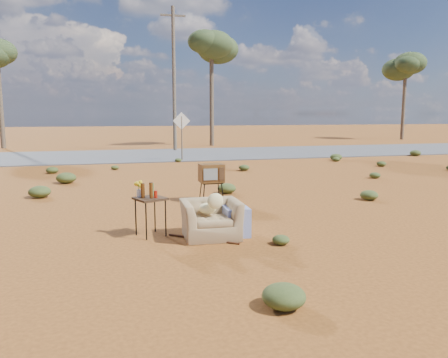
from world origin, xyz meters
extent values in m
plane|color=#97541E|center=(0.00, 0.00, 0.00)|extent=(140.00, 140.00, 0.00)
cube|color=#565659|center=(0.00, 15.00, 0.02)|extent=(140.00, 7.00, 0.04)
imported|color=#957951|center=(-0.04, -0.41, 0.43)|extent=(1.01, 0.67, 0.86)
ellipsoid|color=beige|center=(-0.08, -0.36, 0.50)|extent=(0.31, 0.31, 0.18)
ellipsoid|color=beige|center=(0.00, -0.58, 0.67)|extent=(0.27, 0.14, 0.27)
cube|color=navy|center=(0.42, -0.33, 0.25)|extent=(0.43, 0.65, 0.50)
cube|color=black|center=(0.69, 2.66, 0.46)|extent=(0.51, 0.40, 0.03)
cylinder|color=black|center=(0.46, 2.47, 0.23)|extent=(0.02, 0.02, 0.46)
cylinder|color=black|center=(0.93, 2.48, 0.23)|extent=(0.02, 0.02, 0.46)
cylinder|color=black|center=(0.45, 2.83, 0.23)|extent=(0.02, 0.02, 0.46)
cylinder|color=black|center=(0.92, 2.84, 0.23)|extent=(0.02, 0.02, 0.46)
cube|color=brown|center=(0.69, 2.66, 0.69)|extent=(0.58, 0.45, 0.44)
cube|color=slate|center=(0.62, 2.42, 0.69)|extent=(0.34, 0.03, 0.28)
cube|color=#472D19|center=(0.89, 2.43, 0.69)|extent=(0.13, 0.02, 0.31)
cube|color=#392614|center=(-1.03, -0.06, 0.66)|extent=(0.62, 0.62, 0.04)
cylinder|color=black|center=(-1.13, -0.30, 0.33)|extent=(0.02, 0.02, 0.66)
cylinder|color=black|center=(-0.78, -0.15, 0.33)|extent=(0.02, 0.02, 0.66)
cylinder|color=black|center=(-1.28, 0.04, 0.33)|extent=(0.02, 0.02, 0.66)
cylinder|color=black|center=(-0.93, 0.19, 0.33)|extent=(0.02, 0.02, 0.66)
cylinder|color=#4D260C|center=(-1.15, -0.06, 0.80)|extent=(0.07, 0.07, 0.25)
cylinder|color=#4D260C|center=(-1.02, -0.13, 0.81)|extent=(0.06, 0.06, 0.26)
cylinder|color=#26592A|center=(-0.98, 0.07, 0.79)|extent=(0.06, 0.06, 0.23)
cylinder|color=red|center=(-0.94, -0.12, 0.74)|extent=(0.06, 0.06, 0.12)
cylinder|color=silver|center=(-1.22, 0.02, 0.75)|extent=(0.08, 0.08, 0.13)
ellipsoid|color=yellow|center=(-1.22, 0.02, 0.90)|extent=(0.15, 0.15, 0.11)
cylinder|color=#532E16|center=(-0.21, -0.55, 0.02)|extent=(1.06, 0.87, 0.04)
cylinder|color=brown|center=(1.50, 12.00, 1.00)|extent=(0.06, 0.06, 2.00)
cube|color=silver|center=(1.50, 12.00, 1.80)|extent=(0.78, 0.04, 0.78)
cylinder|color=brown|center=(-8.00, 22.00, 3.00)|extent=(0.28, 0.28, 6.00)
cylinder|color=brown|center=(5.00, 21.00, 3.50)|extent=(0.28, 0.28, 7.00)
ellipsoid|color=#3D5029|center=(5.00, 21.00, 6.50)|extent=(3.20, 3.20, 2.20)
cylinder|color=brown|center=(22.00, 24.00, 3.25)|extent=(0.28, 0.28, 6.50)
ellipsoid|color=#3D5029|center=(22.00, 24.00, 6.00)|extent=(3.20, 3.20, 2.20)
cylinder|color=brown|center=(2.00, 17.50, 4.00)|extent=(0.20, 0.20, 8.00)
cube|color=brown|center=(2.00, 17.50, 7.50)|extent=(1.40, 0.10, 0.10)
ellipsoid|color=#434F22|center=(4.50, 1.80, 0.12)|extent=(0.44, 0.44, 0.24)
ellipsoid|color=#434F22|center=(-3.00, 6.50, 0.17)|extent=(0.60, 0.60, 0.33)
ellipsoid|color=#434F22|center=(6.80, 5.00, 0.10)|extent=(0.36, 0.36, 0.20)
ellipsoid|color=#434F22|center=(3.20, 8.00, 0.11)|extent=(0.40, 0.40, 0.22)
ellipsoid|color=#434F22|center=(-1.50, 9.50, 0.08)|extent=(0.30, 0.30, 0.17)
camera|label=1|loc=(-1.68, -7.55, 2.11)|focal=35.00mm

